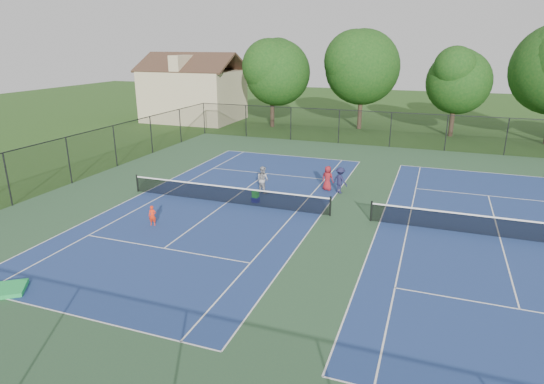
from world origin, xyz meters
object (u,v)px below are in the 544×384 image
(tree_back_a, at_px, (272,69))
(clapboard_house, at_px, (194,93))
(instructor, at_px, (263,180))
(tree_back_b, at_px, (363,64))
(bystander_c, at_px, (328,178))
(tree_back_c, at_px, (457,78))
(bystander_b, at_px, (340,180))
(ball_hopper, at_px, (255,194))
(child_player, at_px, (152,216))
(ball_crate, at_px, (255,200))

(tree_back_a, relative_size, clapboard_house, 0.85)
(clapboard_house, relative_size, instructor, 6.62)
(clapboard_house, bearing_deg, tree_back_b, 3.01)
(clapboard_house, relative_size, bystander_c, 7.11)
(tree_back_b, relative_size, clapboard_house, 0.93)
(tree_back_c, height_order, bystander_b, tree_back_c)
(ball_hopper, bearing_deg, child_player, -125.25)
(child_player, xyz_separation_m, ball_crate, (3.48, 4.92, -0.36))
(tree_back_c, xyz_separation_m, ball_hopper, (-10.51, -24.35, -5.00))
(bystander_c, distance_m, ball_crate, 4.91)
(tree_back_a, height_order, clapboard_house, tree_back_a)
(clapboard_house, bearing_deg, ball_crate, -54.31)
(ball_hopper, bearing_deg, clapboard_house, 125.69)
(instructor, relative_size, bystander_c, 1.07)
(ball_crate, xyz_separation_m, ball_hopper, (0.00, 0.00, 0.34))
(tree_back_a, height_order, ball_hopper, tree_back_a)
(tree_back_c, bearing_deg, instructor, -115.51)
(tree_back_b, height_order, clapboard_house, tree_back_b)
(ball_crate, distance_m, ball_hopper, 0.34)
(tree_back_b, height_order, instructor, tree_back_b)
(bystander_b, height_order, bystander_c, bystander_b)
(clapboard_house, xyz_separation_m, bystander_b, (21.62, -21.04, -2.30))
(bystander_b, xyz_separation_m, bystander_c, (-0.83, 0.28, -0.04))
(tree_back_a, relative_size, ball_crate, 23.82)
(tree_back_b, distance_m, instructor, 24.31)
(instructor, xyz_separation_m, ball_hopper, (0.25, -1.80, -0.33))
(tree_back_c, xyz_separation_m, bystander_c, (-7.22, -20.76, -4.72))
(clapboard_house, relative_size, child_player, 10.63)
(child_player, xyz_separation_m, ball_hopper, (3.48, 4.92, -0.03))
(instructor, relative_size, ball_crate, 4.25)
(bystander_b, xyz_separation_m, ball_hopper, (-4.13, -3.31, -0.31))
(tree_back_c, height_order, clapboard_house, tree_back_c)
(child_player, bearing_deg, tree_back_b, 62.55)
(instructor, height_order, bystander_c, instructor)
(tree_back_b, bearing_deg, ball_crate, -93.42)
(child_player, distance_m, instructor, 7.46)
(bystander_b, bearing_deg, clapboard_house, -13.82)
(clapboard_house, height_order, child_player, clapboard_house)
(tree_back_b, height_order, bystander_c, tree_back_b)
(tree_back_c, bearing_deg, ball_crate, -113.35)
(tree_back_b, distance_m, clapboard_house, 19.35)
(tree_back_b, xyz_separation_m, ball_crate, (-1.51, -25.35, -6.45))
(child_player, distance_m, ball_hopper, 6.03)
(tree_back_b, bearing_deg, bystander_c, -85.31)
(tree_back_c, bearing_deg, bystander_c, -109.16)
(tree_back_a, relative_size, instructor, 5.61)
(ball_crate, bearing_deg, child_player, -125.25)
(tree_back_c, distance_m, bystander_b, 22.48)
(bystander_c, bearing_deg, clapboard_house, -32.84)
(instructor, bearing_deg, ball_hopper, 120.96)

